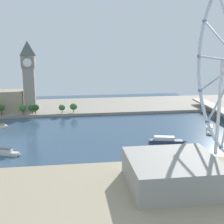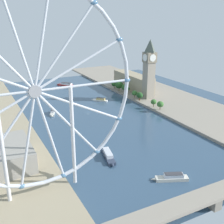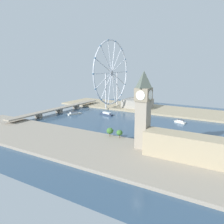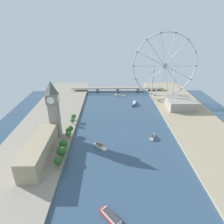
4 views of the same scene
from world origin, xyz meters
name	(u,v)px [view 3 (image 3 of 4)]	position (x,y,z in m)	size (l,w,h in m)	color
ground_plane	(163,128)	(0.00, 0.00, 0.00)	(404.33, 404.33, 0.00)	#334C66
riverbank_left	(124,155)	(-117.17, 0.00, 1.50)	(90.00, 520.00, 3.00)	gray
riverbank_right	(184,112)	(117.17, 0.00, 1.50)	(90.00, 520.00, 3.00)	tan
clock_tower	(143,109)	(-93.73, -9.18, 44.25)	(15.24, 15.24, 79.11)	gray
parliament_block	(191,148)	(-100.48, -59.49, 14.57)	(22.00, 84.62, 23.15)	tan
tree_row_embankment	(168,139)	(-76.56, -30.74, 11.00)	(12.92, 123.19, 14.56)	#513823
ferris_wheel	(112,73)	(89.66, 138.92, 70.68)	(129.06, 3.20, 131.69)	silver
riverside_hall	(138,103)	(111.85, 91.49, 11.15)	(48.03, 50.43, 16.30)	gray
river_bridge	(59,109)	(0.00, 198.00, 7.46)	(216.33, 14.03, 9.50)	gray
tour_boat_1	(180,122)	(40.44, -12.56, 2.11)	(10.92, 21.33, 5.38)	beige
tour_boat_2	(106,114)	(29.53, 113.75, 2.21)	(12.07, 32.23, 5.42)	#2D384C
tour_boat_3	(182,137)	(-32.30, -34.41, 1.94)	(19.39, 19.81, 4.87)	white
tour_boat_4	(75,113)	(3.66, 164.18, 2.15)	(27.00, 14.80, 5.34)	beige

